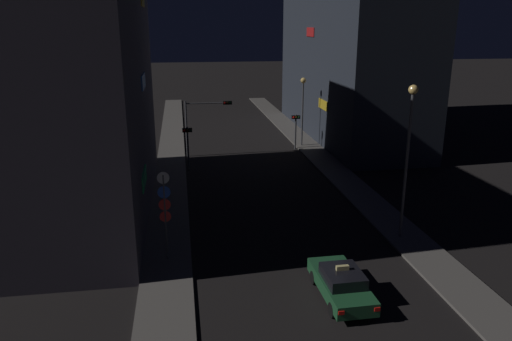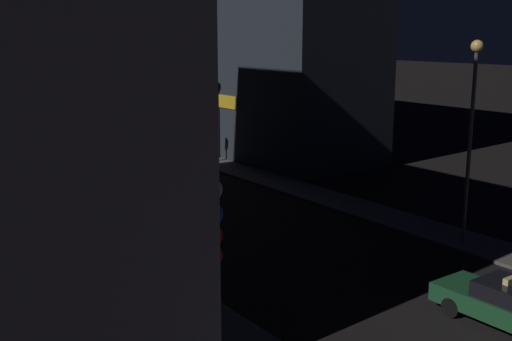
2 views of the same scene
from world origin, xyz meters
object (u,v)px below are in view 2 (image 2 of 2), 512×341
Objects in this scene: traffic_light_left_kerb at (72,159)px; traffic_light_right_kerb at (194,131)px; street_lamp_far_block at (197,94)px; sign_pole_left at (214,242)px; taxi at (507,304)px; traffic_light_overhead at (72,125)px; street_lamp_near_block at (472,110)px.

traffic_light_left_kerb is 11.78m from traffic_light_right_kerb.
sign_pole_left is at bearing -119.22° from street_lamp_far_block.
traffic_light_right_kerb is (4.21, 26.49, 1.72)m from taxi.
street_lamp_far_block reaches higher than sign_pole_left.
street_lamp_far_block is at bearing 47.88° from traffic_light_right_kerb.
traffic_light_overhead is 0.60× the size of street_lamp_near_block.
sign_pole_left is (-7.61, 4.76, 2.18)m from taxi.
traffic_light_right_kerb is at bearing 7.29° from traffic_light_overhead.
taxi is at bearing -32.04° from sign_pole_left.
street_lamp_near_block is (12.93, 0.78, 2.88)m from sign_pole_left.
street_lamp_far_block is (12.69, 22.69, 1.88)m from sign_pole_left.
sign_pole_left is (-3.07, -20.61, -0.79)m from traffic_light_overhead.
traffic_light_left_kerb is 0.78× the size of sign_pole_left.
street_lamp_near_block is at bearing 46.11° from taxi.
street_lamp_near_block reaches higher than traffic_light_right_kerb.
taxi is 0.96× the size of sign_pole_left.
traffic_light_left_kerb is at bearing 84.87° from sign_pole_left.
sign_pole_left is (-1.45, -16.15, 0.31)m from traffic_light_left_kerb.
taxi is at bearing -100.49° from street_lamp_far_block.
traffic_light_left_kerb is 1.07× the size of traffic_light_right_kerb.
taxi is 1.23× the size of traffic_light_left_kerb.
taxi is at bearing -99.04° from traffic_light_right_kerb.
traffic_light_right_kerb is 21.25m from street_lamp_near_block.
street_lamp_near_block is at bearing -89.37° from street_lamp_far_block.
traffic_light_overhead is 1.40× the size of traffic_light_left_kerb.
traffic_light_left_kerb is at bearing -110.03° from traffic_light_overhead.
sign_pole_left is at bearing 147.96° from taxi.
taxi is 0.88× the size of traffic_light_overhead.
taxi is at bearing -133.89° from street_lamp_near_block.
taxi is 9.23m from sign_pole_left.
street_lamp_far_block is at bearing 30.20° from traffic_light_left_kerb.
sign_pole_left is 0.70× the size of street_lamp_far_block.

